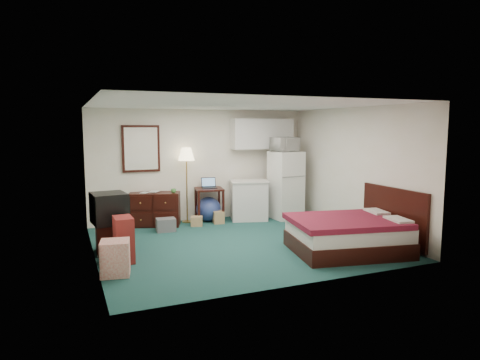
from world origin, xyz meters
name	(u,v)px	position (x,y,z in m)	size (l,w,h in m)	color
floor	(239,243)	(0.00, 0.00, 0.00)	(5.00, 4.50, 0.01)	#184447
ceiling	(239,105)	(0.00, 0.00, 2.50)	(5.00, 4.50, 0.01)	silver
walls	(239,175)	(0.00, 0.00, 1.25)	(5.01, 4.51, 2.50)	silver
mirror	(141,149)	(-1.35, 2.22, 1.65)	(0.80, 0.06, 1.00)	white
upper_cabinets	(262,134)	(1.45, 2.08, 1.95)	(1.50, 0.35, 0.70)	silver
headboard	(394,216)	(2.46, -1.23, 0.55)	(0.06, 1.56, 1.00)	black
dresser	(155,209)	(-1.13, 1.98, 0.36)	(1.06, 0.48, 0.72)	black
floor_lamp	(187,185)	(-0.40, 2.05, 0.83)	(0.36, 0.36, 1.66)	#B48942
desk	(209,205)	(0.07, 1.91, 0.38)	(0.60, 0.60, 0.76)	black
exercise_ball	(209,209)	(0.07, 1.96, 0.28)	(0.55, 0.55, 0.55)	navy
kitchen_counter	(249,201)	(0.98, 1.77, 0.44)	(0.80, 0.61, 0.87)	silver
fridge	(286,185)	(1.83, 1.58, 0.78)	(0.64, 0.64, 1.55)	silver
bed	(347,235)	(1.48, -1.23, 0.29)	(1.81, 1.41, 0.58)	#591521
tv_stand	(112,238)	(-2.21, 0.29, 0.25)	(0.50, 0.54, 0.50)	black
suitcase	(124,239)	(-2.08, -0.31, 0.36)	(0.28, 0.44, 0.72)	maroon
retail_box	(115,258)	(-2.28, -0.89, 0.25)	(0.40, 0.40, 0.50)	white
file_bin	(166,225)	(-1.03, 1.39, 0.13)	(0.38, 0.29, 0.27)	slate
cardboard_box_a	(197,221)	(-0.31, 1.60, 0.10)	(0.24, 0.21, 0.21)	#9D7744
cardboard_box_b	(218,217)	(0.21, 1.68, 0.14)	(0.23, 0.27, 0.27)	#9D7744
laptop	(209,183)	(0.08, 1.91, 0.87)	(0.33, 0.26, 0.22)	black
crt_tv	(109,208)	(-2.23, 0.30, 0.76)	(0.56, 0.60, 0.52)	black
microwave	(285,143)	(1.78, 1.56, 1.75)	(0.59, 0.33, 0.40)	silver
book_a	(141,188)	(-1.40, 2.02, 0.82)	(0.15, 0.02, 0.21)	#9D7744
book_b	(150,186)	(-1.21, 2.08, 0.85)	(0.19, 0.02, 0.25)	#9D7744
mug	(174,190)	(-0.76, 1.78, 0.78)	(0.11, 0.09, 0.11)	#4C9746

